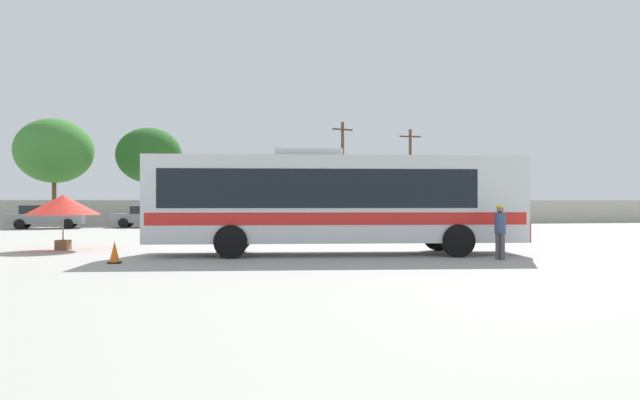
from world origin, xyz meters
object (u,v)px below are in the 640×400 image
Objects in this scene: attendant_by_bus_door at (500,229)px; traffic_cone_on_apron at (115,252)px; utility_pole_near at (343,170)px; roadside_tree_left at (54,151)px; utility_pole_far at (410,174)px; vendor_umbrella_near_gate_red at (63,205)px; roadside_tree_midleft at (149,155)px; parked_car_third_maroon at (251,215)px; coach_bus_silver_red at (331,199)px; parked_car_second_grey at (149,216)px; parked_car_leftmost_grey at (46,216)px.

traffic_cone_on_apron is at bearing 175.04° from attendant_by_bus_door.
utility_pole_near reaches higher than roadside_tree_left.
vendor_umbrella_near_gate_red is at bearing -130.93° from utility_pole_far.
utility_pole_far is 21.43m from roadside_tree_midleft.
parked_car_third_maroon is at bearing 77.27° from traffic_cone_on_apron.
parked_car_third_maroon reaches higher than traffic_cone_on_apron.
utility_pole_near reaches higher than coach_bus_silver_red.
coach_bus_silver_red reaches higher than vendor_umbrella_near_gate_red.
parked_car_second_grey reaches higher than traffic_cone_on_apron.
coach_bus_silver_red is 9.84m from vendor_umbrella_near_gate_red.
parked_car_third_maroon is (-6.10, 24.08, -0.14)m from attendant_by_bus_door.
attendant_by_bus_door is at bearing -75.78° from parked_car_third_maroon.
utility_pole_far reaches higher than traffic_cone_on_apron.
parked_car_leftmost_grey is at bearing -79.83° from roadside_tree_left.
coach_bus_silver_red is 27.94m from utility_pole_near.
coach_bus_silver_red reaches higher than parked_car_second_grey.
roadside_tree_midleft is at bearing 106.75° from coach_bus_silver_red.
attendant_by_bus_door is 30.57m from parked_car_leftmost_grey.
coach_bus_silver_red is 23.36m from parked_car_second_grey.
attendant_by_bus_door is at bearing -4.96° from traffic_cone_on_apron.
parked_car_second_grey is at bearing 6.67° from parked_car_leftmost_grey.
parked_car_second_grey is 11.09m from roadside_tree_left.
utility_pole_near is 15.63m from roadside_tree_midleft.
vendor_umbrella_near_gate_red is at bearing -93.23° from parked_car_second_grey.
roadside_tree_left reaches higher than traffic_cone_on_apron.
roadside_tree_left is at bearing 179.65° from utility_pole_far.
roadside_tree_midleft reaches higher than traffic_cone_on_apron.
utility_pole_near reaches higher than parked_car_leftmost_grey.
utility_pole_near is (1.56, 29.81, 3.28)m from attendant_by_bus_door.
vendor_umbrella_near_gate_red is 26.10m from roadside_tree_left.
parked_car_third_maroon is 0.54× the size of utility_pole_far.
roadside_tree_left is at bearing -165.47° from roadside_tree_midleft.
utility_pole_near is (6.24, 27.13, 2.37)m from coach_bus_silver_red.
utility_pole_far is (13.67, 6.77, 3.25)m from parked_car_third_maroon.
utility_pole_near is (7.67, 5.73, 3.42)m from parked_car_third_maroon.
utility_pole_near is at bearing 77.04° from coach_bus_silver_red.
vendor_umbrella_near_gate_red is at bearing -113.46° from parked_car_third_maroon.
utility_pole_far is at bearing -5.15° from roadside_tree_midleft.
attendant_by_bus_door is (4.68, -2.68, -0.91)m from coach_bus_silver_red.
vendor_umbrella_near_gate_red is (-9.24, 3.39, -0.24)m from coach_bus_silver_red.
attendant_by_bus_door is at bearing -51.11° from parked_car_leftmost_grey.
roadside_tree_midleft is at bearing 89.61° from vendor_umbrella_near_gate_red.
attendant_by_bus_door is 27.70m from parked_car_second_grey.
utility_pole_near is 22.12m from roadside_tree_left.
traffic_cone_on_apron is at bearing -165.69° from coach_bus_silver_red.
utility_pole_far is 35.53m from traffic_cone_on_apron.
parked_car_leftmost_grey is 24.13m from traffic_cone_on_apron.
parked_car_second_grey is at bearing 93.78° from traffic_cone_on_apron.
utility_pole_far is at bearing 49.07° from vendor_umbrella_near_gate_red.
roadside_tree_left reaches higher than parked_car_third_maroon.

